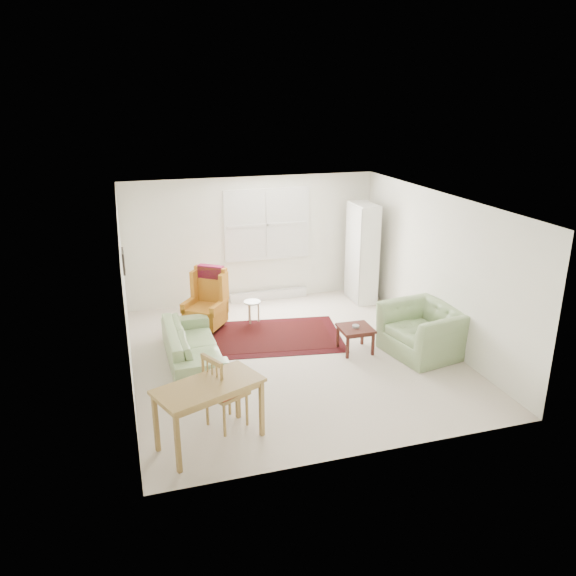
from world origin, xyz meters
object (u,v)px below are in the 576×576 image
object	(u,v)px
cabinet	(362,253)
desk_chair	(226,390)
sofa	(193,338)
wingback_chair	(205,300)
armchair	(424,326)
coffee_table	(355,339)
desk	(210,414)
stool	(252,312)

from	to	relation	value
cabinet	desk_chair	world-z (taller)	cabinet
sofa	wingback_chair	distance (m)	1.33
wingback_chair	armchair	bearing A→B (deg)	4.05
coffee_table	desk_chair	size ratio (longest dim) A/B	0.52
cabinet	desk	xyz separation A→B (m)	(-3.76, -4.11, -0.59)
coffee_table	desk	bearing A→B (deg)	-145.06
wingback_chair	cabinet	bearing A→B (deg)	46.79
coffee_table	wingback_chair	bearing A→B (deg)	143.39
wingback_chair	cabinet	world-z (taller)	cabinet
stool	desk	bearing A→B (deg)	-110.93
armchair	coffee_table	size ratio (longest dim) A/B	2.32
sofa	wingback_chair	size ratio (longest dim) A/B	1.80
armchair	coffee_table	xyz separation A→B (m)	(-1.02, 0.38, -0.26)
armchair	stool	world-z (taller)	armchair
coffee_table	stool	bearing A→B (deg)	128.07
armchair	desk_chair	xyz separation A→B (m)	(-3.43, -1.16, 0.03)
stool	desk_chair	world-z (taller)	desk_chair
desk_chair	armchair	bearing A→B (deg)	-98.26
wingback_chair	desk	xyz separation A→B (m)	(-0.48, -3.49, -0.16)
stool	armchair	bearing A→B (deg)	-41.45
coffee_table	cabinet	size ratio (longest dim) A/B	0.26
coffee_table	desk_chair	distance (m)	2.88
sofa	desk_chair	xyz separation A→B (m)	(0.16, -1.91, 0.10)
armchair	desk	xyz separation A→B (m)	(-3.69, -1.49, -0.08)
coffee_table	cabinet	distance (m)	2.61
coffee_table	desk_chair	xyz separation A→B (m)	(-2.41, -1.54, 0.29)
armchair	wingback_chair	xyz separation A→B (m)	(-3.21, 2.01, 0.08)
desk	stool	bearing A→B (deg)	69.07
wingback_chair	coffee_table	size ratio (longest dim) A/B	2.13
cabinet	desk	size ratio (longest dim) A/B	1.59
stool	desk_chair	distance (m)	3.42
stool	desk	size ratio (longest dim) A/B	0.34
wingback_chair	cabinet	xyz separation A→B (m)	(3.28, 0.62, 0.43)
coffee_table	stool	size ratio (longest dim) A/B	1.24
wingback_chair	desk_chair	distance (m)	3.18
sofa	cabinet	distance (m)	4.16
armchair	cabinet	bearing A→B (deg)	167.63
coffee_table	stool	xyz separation A→B (m)	(-1.32, 1.68, -0.00)
cabinet	desk	bearing A→B (deg)	-131.42
sofa	stool	size ratio (longest dim) A/B	4.78
sofa	armchair	bearing A→B (deg)	-102.40
armchair	stool	distance (m)	3.13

